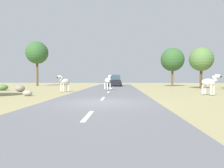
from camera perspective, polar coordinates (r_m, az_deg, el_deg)
The scene contains 13 objects.
ground_plane at distance 11.13m, azimuth -2.68°, elevation -5.14°, with size 90.00×90.00×0.00m, color #998E60.
road at distance 11.14m, azimuth -3.30°, elevation -5.01°, with size 6.00×64.00×0.05m, color slate.
lane_markings at distance 10.15m, azimuth -3.85°, elevation -5.50°, with size 0.16×56.00×0.01m.
zebra_0 at distance 22.01m, azimuth -1.12°, elevation 0.84°, with size 0.98×1.59×1.61m.
zebra_1 at distance 17.45m, azimuth 24.44°, elevation 0.36°, with size 1.11×1.56×1.62m.
zebra_2 at distance 20.25m, azimuth -12.61°, elevation 0.55°, with size 0.99×1.57×1.59m.
car_0 at distance 33.14m, azimuth 0.74°, elevation 0.83°, with size 2.11×4.39×1.74m.
tree_1 at distance 37.35m, azimuth -19.33°, elevation 7.81°, with size 3.61×3.61×7.23m.
tree_2 at distance 28.58m, azimuth 22.65°, elevation 6.08°, with size 2.90×2.90×5.06m.
tree_5 at distance 35.06m, azimuth 15.78°, elevation 6.24°, with size 3.65×3.65×6.01m.
bush_2 at distance 25.20m, azimuth -27.07°, elevation -0.81°, with size 1.07×0.96×0.64m, color #4C7038.
rock_0 at distance 22.11m, azimuth -23.23°, elevation -1.10°, with size 0.86×0.90×0.62m, color gray.
rock_1 at distance 16.68m, azimuth -21.55°, elevation -2.26°, with size 0.69×0.57×0.43m, color gray.
Camera 1 is at (0.96, -11.01, 1.31)m, focal length 34.36 mm.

